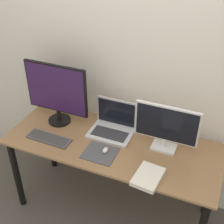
{
  "coord_description": "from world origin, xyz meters",
  "views": [
    {
      "loc": [
        0.72,
        -1.39,
        2.29
      ],
      "look_at": [
        -0.02,
        0.36,
        1.01
      ],
      "focal_mm": 50.0,
      "sensor_mm": 36.0,
      "label": 1
    }
  ],
  "objects_px": {
    "monitor_right": "(166,127)",
    "laptop": "(113,125)",
    "monitor_left": "(57,92)",
    "mouse": "(105,150)",
    "book": "(148,177)",
    "keyboard": "(49,138)"
  },
  "relations": [
    {
      "from": "monitor_right",
      "to": "keyboard",
      "type": "relative_size",
      "value": 1.29
    },
    {
      "from": "keyboard",
      "to": "mouse",
      "type": "relative_size",
      "value": 5.89
    },
    {
      "from": "laptop",
      "to": "mouse",
      "type": "height_order",
      "value": "laptop"
    },
    {
      "from": "book",
      "to": "monitor_left",
      "type": "bearing_deg",
      "value": 158.64
    },
    {
      "from": "laptop",
      "to": "keyboard",
      "type": "xyz_separation_m",
      "value": [
        -0.42,
        -0.3,
        -0.05
      ]
    },
    {
      "from": "keyboard",
      "to": "book",
      "type": "xyz_separation_m",
      "value": [
        0.84,
        -0.1,
        0.01
      ]
    },
    {
      "from": "book",
      "to": "monitor_right",
      "type": "bearing_deg",
      "value": 87.31
    },
    {
      "from": "monitor_right",
      "to": "laptop",
      "type": "xyz_separation_m",
      "value": [
        -0.44,
        0.05,
        -0.14
      ]
    },
    {
      "from": "monitor_left",
      "to": "mouse",
      "type": "height_order",
      "value": "monitor_left"
    },
    {
      "from": "mouse",
      "to": "book",
      "type": "bearing_deg",
      "value": -19.72
    },
    {
      "from": "mouse",
      "to": "laptop",
      "type": "bearing_deg",
      "value": 100.59
    },
    {
      "from": "keyboard",
      "to": "mouse",
      "type": "xyz_separation_m",
      "value": [
        0.47,
        0.03,
        0.01
      ]
    },
    {
      "from": "laptop",
      "to": "book",
      "type": "bearing_deg",
      "value": -43.36
    },
    {
      "from": "monitor_right",
      "to": "keyboard",
      "type": "xyz_separation_m",
      "value": [
        -0.86,
        -0.25,
        -0.19
      ]
    },
    {
      "from": "laptop",
      "to": "keyboard",
      "type": "relative_size",
      "value": 0.95
    },
    {
      "from": "monitor_right",
      "to": "book",
      "type": "xyz_separation_m",
      "value": [
        -0.02,
        -0.35,
        -0.18
      ]
    },
    {
      "from": "laptop",
      "to": "keyboard",
      "type": "bearing_deg",
      "value": -144.86
    },
    {
      "from": "keyboard",
      "to": "laptop",
      "type": "bearing_deg",
      "value": 35.14
    },
    {
      "from": "monitor_right",
      "to": "laptop",
      "type": "relative_size",
      "value": 1.36
    },
    {
      "from": "monitor_right",
      "to": "keyboard",
      "type": "height_order",
      "value": "monitor_right"
    },
    {
      "from": "laptop",
      "to": "book",
      "type": "xyz_separation_m",
      "value": [
        0.42,
        -0.4,
        -0.05
      ]
    },
    {
      "from": "monitor_left",
      "to": "monitor_right",
      "type": "bearing_deg",
      "value": 0.0
    }
  ]
}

